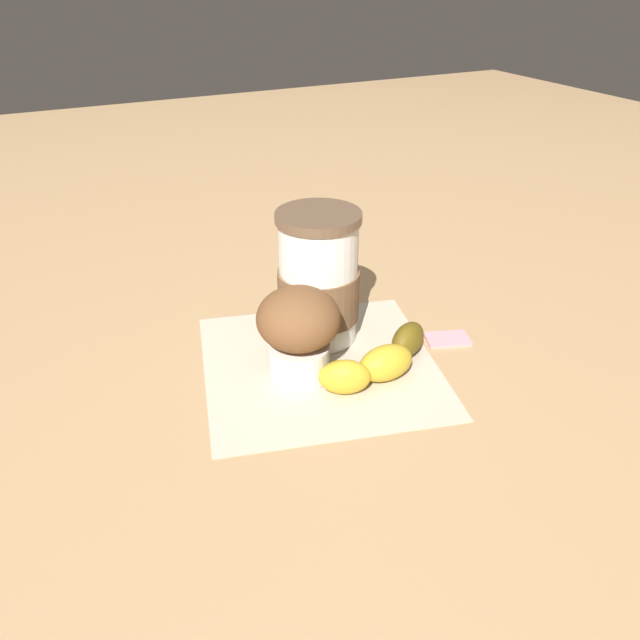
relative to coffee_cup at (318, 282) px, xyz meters
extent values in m
plane|color=tan|center=(0.06, -0.03, -0.07)|extent=(3.00, 3.00, 0.00)
cube|color=beige|center=(0.06, -0.03, -0.07)|extent=(0.31, 0.31, 0.00)
cylinder|color=white|center=(0.00, 0.00, 0.00)|extent=(0.09, 0.09, 0.14)
cylinder|color=brown|center=(0.00, 0.00, 0.08)|extent=(0.09, 0.09, 0.01)
cylinder|color=brown|center=(0.00, 0.00, -0.02)|extent=(0.09, 0.09, 0.06)
cylinder|color=white|center=(0.06, -0.05, -0.05)|extent=(0.06, 0.06, 0.04)
ellipsoid|color=brown|center=(0.06, -0.05, 0.00)|extent=(0.09, 0.09, 0.06)
ellipsoid|color=gold|center=(0.11, -0.03, -0.05)|extent=(0.05, 0.06, 0.04)
ellipsoid|color=gold|center=(0.11, 0.03, -0.05)|extent=(0.04, 0.06, 0.04)
ellipsoid|color=brown|center=(0.08, 0.07, -0.05)|extent=(0.05, 0.06, 0.04)
cube|color=pink|center=(0.08, 0.13, -0.07)|extent=(0.05, 0.06, 0.01)
camera|label=1|loc=(0.56, -0.28, 0.32)|focal=35.00mm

